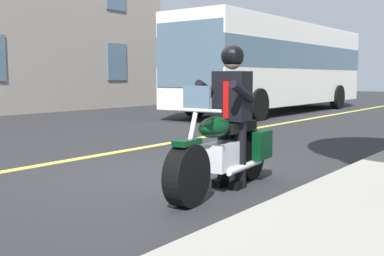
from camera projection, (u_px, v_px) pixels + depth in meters
name	position (u px, v px, depth m)	size (l,w,h in m)	color
ground_plane	(165.00, 176.00, 6.43)	(80.00, 80.00, 0.00)	#28282B
lane_center_stripe	(72.00, 160.00, 7.63)	(60.00, 0.16, 0.01)	#E5DB4C
motorcycle_main	(224.00, 153.00, 5.58)	(2.22, 0.75, 1.26)	black
rider_main	(232.00, 103.00, 5.68)	(0.67, 0.60, 1.74)	black
bus_near	(277.00, 63.00, 17.83)	(11.05, 2.70, 3.30)	white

